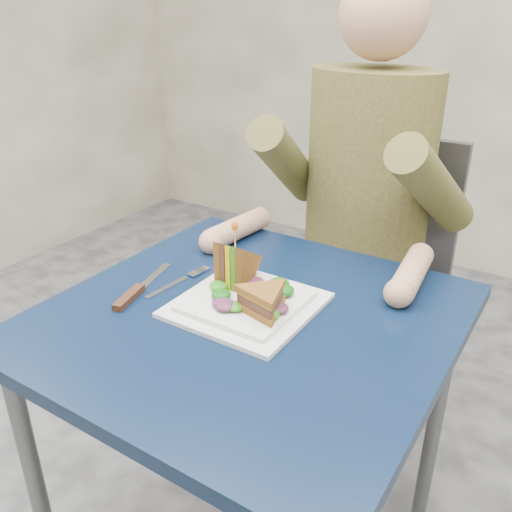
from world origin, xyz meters
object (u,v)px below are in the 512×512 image
Objects in this scene: plate at (247,303)px; sandwich_upright at (235,267)px; fork at (177,282)px; diner at (368,157)px; table at (249,347)px; knife at (134,293)px; sandwich_flat at (264,300)px; chair at (371,269)px.

plate is 1.73× the size of sandwich_upright.
plate reaches higher than fork.
table is at bearing -90.00° from diner.
diner is 0.70m from knife.
sandwich_upright is at bearing -98.22° from diner.
diner reaches higher than fork.
fork is (-0.24, 0.03, -0.04)m from sandwich_flat.
plate is 0.18m from fork.
chair is at bearing 90.00° from table.
sandwich_upright is 0.69× the size of knife.
fork is at bearing -109.84° from diner.
diner reaches higher than sandwich_upright.
diner is 3.41× the size of knife.
chair is 5.18× the size of fork.
table is 2.88× the size of plate.
table is 0.81× the size of chair.
chair is at bearing 88.65° from plate.
chair is at bearing 93.31° from sandwich_flat.
sandwich_flat is 0.13m from sandwich_upright.
chair is 3.58× the size of plate.
table is 0.09m from plate.
diner is (-0.00, -0.11, 0.37)m from chair.
chair reaches higher than fork.
sandwich_upright is at bearing 147.99° from sandwich_flat.
fork is (-0.20, -0.55, -0.18)m from diner.
sandwich_flat reaches higher than fork.
sandwich_upright is at bearing 38.86° from knife.
sandwich_flat reaches higher than table.
sandwich_upright reaches higher than knife.
chair reaches higher than table.
chair is 0.66m from sandwich_upright.
table is 0.21m from fork.
chair is 6.18× the size of sandwich_upright.
fork is (-0.20, 0.02, 0.08)m from table.
chair is (0.00, 0.67, -0.11)m from table.
diner is at bearing 93.95° from sandwich_flat.
sandwich_upright is at bearing 141.69° from plate.
diner is 0.61m from fork.
plate is (-0.02, -0.55, -0.18)m from diner.
sandwich_upright is (-0.07, -0.61, 0.24)m from chair.
plate is 1.81× the size of sandwich_flat.
sandwich_flat is at bearing -86.05° from diner.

